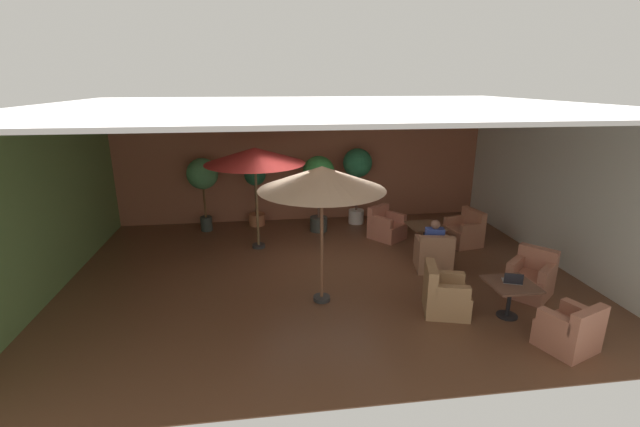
% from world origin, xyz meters
% --- Properties ---
extents(ground_plane, '(10.76, 8.01, 0.02)m').
position_xyz_m(ground_plane, '(0.00, 0.00, -0.01)').
color(ground_plane, brown).
extents(wall_back_brick, '(10.76, 0.08, 3.51)m').
position_xyz_m(wall_back_brick, '(0.00, 3.97, 1.76)').
color(wall_back_brick, '#97583E').
rests_on(wall_back_brick, ground_plane).
extents(wall_left_accent, '(0.08, 8.01, 3.51)m').
position_xyz_m(wall_left_accent, '(-5.34, 0.00, 1.76)').
color(wall_left_accent, '#5B7C41').
rests_on(wall_left_accent, ground_plane).
extents(wall_right_plain, '(0.08, 8.01, 3.51)m').
position_xyz_m(wall_right_plain, '(5.34, 0.00, 1.76)').
color(wall_right_plain, silver).
rests_on(wall_right_plain, ground_plane).
extents(ceiling_slab, '(10.76, 8.01, 0.06)m').
position_xyz_m(ceiling_slab, '(0.00, 0.00, 3.54)').
color(ceiling_slab, silver).
rests_on(ceiling_slab, wall_back_brick).
extents(cafe_table_front_left, '(0.79, 0.79, 0.64)m').
position_xyz_m(cafe_table_front_left, '(3.00, -2.19, 0.52)').
color(cafe_table_front_left, black).
rests_on(cafe_table_front_left, ground_plane).
extents(armchair_front_left_north, '(0.93, 0.91, 0.90)m').
position_xyz_m(armchair_front_left_north, '(1.93, -1.89, 0.33)').
color(armchair_front_left_north, '#A4774E').
rests_on(armchair_front_left_north, ground_plane).
extents(armchair_front_left_east, '(0.94, 0.92, 0.80)m').
position_xyz_m(armchair_front_left_east, '(3.39, -3.22, 0.31)').
color(armchair_front_left_east, '#AC674F').
rests_on(armchair_front_left_east, ground_plane).
extents(armchair_front_left_south, '(1.07, 1.06, 0.90)m').
position_xyz_m(armchair_front_left_south, '(3.86, -1.48, 0.34)').
color(armchair_front_left_south, '#AB6950').
rests_on(armchair_front_left_south, ground_plane).
extents(cafe_table_front_right, '(0.82, 0.82, 0.64)m').
position_xyz_m(cafe_table_front_right, '(2.67, 1.04, 0.50)').
color(cafe_table_front_right, black).
rests_on(cafe_table_front_right, ground_plane).
extents(armchair_front_right_north, '(0.87, 0.91, 0.87)m').
position_xyz_m(armchair_front_right_north, '(2.45, -0.10, 0.33)').
color(armchair_front_right_north, '#A67455').
rests_on(armchair_front_right_north, ground_plane).
extents(armchair_front_right_east, '(0.87, 0.92, 0.89)m').
position_xyz_m(armchair_front_right_east, '(3.81, 1.26, 0.33)').
color(armchair_front_right_east, '#B37153').
rests_on(armchair_front_right_east, ground_plane).
extents(armchair_front_right_south, '(1.04, 1.06, 0.84)m').
position_xyz_m(armchair_front_right_south, '(1.97, 1.96, 0.31)').
color(armchair_front_right_south, '#B66A53').
rests_on(armchair_front_right_south, ground_plane).
extents(patio_umbrella_tall_red, '(2.27, 2.27, 2.59)m').
position_xyz_m(patio_umbrella_tall_red, '(-0.18, -1.16, 2.37)').
color(patio_umbrella_tall_red, '#2D2D2D').
rests_on(patio_umbrella_tall_red, ground_plane).
extents(patio_umbrella_center_beige, '(2.39, 2.39, 2.51)m').
position_xyz_m(patio_umbrella_center_beige, '(-1.37, 1.74, 2.30)').
color(patio_umbrella_center_beige, '#2D2D2D').
rests_on(patio_umbrella_center_beige, ground_plane).
extents(potted_tree_left_corner, '(0.86, 0.86, 2.09)m').
position_xyz_m(potted_tree_left_corner, '(0.29, 2.78, 1.48)').
color(potted_tree_left_corner, '#373A34').
rests_on(potted_tree_left_corner, ground_plane).
extents(potted_tree_mid_left, '(0.84, 0.84, 2.03)m').
position_xyz_m(potted_tree_mid_left, '(-2.81, 3.24, 1.52)').
color(potted_tree_mid_left, '#323A34').
rests_on(potted_tree_mid_left, ground_plane).
extents(potted_tree_mid_right, '(0.59, 0.59, 1.78)m').
position_xyz_m(potted_tree_mid_right, '(-1.41, 3.51, 1.15)').
color(potted_tree_mid_right, '#AF6540').
rests_on(potted_tree_mid_right, ground_plane).
extents(potted_tree_right_corner, '(0.82, 0.82, 2.19)m').
position_xyz_m(potted_tree_right_corner, '(1.47, 3.32, 1.58)').
color(potted_tree_right_corner, silver).
rests_on(potted_tree_right_corner, ground_plane).
extents(patron_blue_shirt, '(0.42, 0.28, 0.69)m').
position_xyz_m(patron_blue_shirt, '(2.46, -0.06, 0.75)').
color(patron_blue_shirt, '#374BA3').
rests_on(patron_blue_shirt, ground_plane).
extents(iced_drink_cup, '(0.08, 0.08, 0.11)m').
position_xyz_m(iced_drink_cup, '(3.01, -2.18, 0.70)').
color(iced_drink_cup, silver).
rests_on(iced_drink_cup, cafe_table_front_left).
extents(open_laptop, '(0.37, 0.32, 0.20)m').
position_xyz_m(open_laptop, '(3.02, -2.17, 0.69)').
color(open_laptop, '#9EA0A5').
rests_on(open_laptop, cafe_table_front_left).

